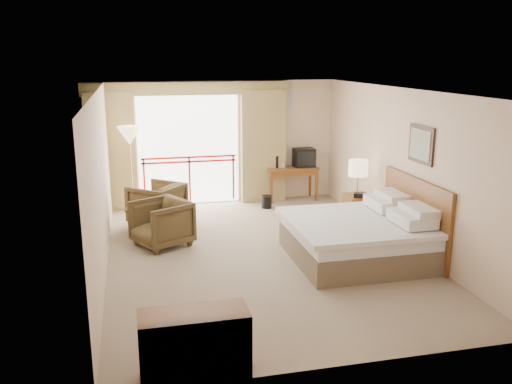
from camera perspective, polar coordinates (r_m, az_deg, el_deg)
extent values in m
plane|color=gray|center=(9.15, 0.54, -6.48)|extent=(7.00, 7.00, 0.00)
plane|color=white|center=(8.58, 0.58, 10.66)|extent=(7.00, 7.00, 0.00)
plane|color=beige|center=(12.14, -3.36, 5.25)|extent=(5.00, 0.00, 5.00)
plane|color=beige|center=(5.55, 9.17, -5.75)|extent=(5.00, 0.00, 5.00)
plane|color=beige|center=(8.54, -15.97, 0.93)|extent=(0.00, 7.00, 7.00)
plane|color=beige|center=(9.65, 15.15, 2.47)|extent=(0.00, 7.00, 7.00)
plane|color=white|center=(12.03, -7.10, 4.37)|extent=(2.40, 0.00, 2.40)
cube|color=red|center=(12.06, -7.06, 3.18)|extent=(2.09, 0.03, 0.04)
cube|color=red|center=(12.04, -7.07, 3.65)|extent=(2.09, 0.03, 0.04)
cube|color=red|center=(12.08, -11.67, 1.07)|extent=(0.04, 0.03, 1.00)
cube|color=red|center=(12.14, -7.00, 1.33)|extent=(0.04, 0.03, 1.00)
cube|color=red|center=(12.28, -2.40, 1.57)|extent=(0.04, 0.03, 1.00)
cube|color=#96834D|center=(11.84, -15.02, 4.08)|extent=(1.00, 0.26, 2.50)
cube|color=#96834D|center=(12.18, 0.72, 4.83)|extent=(1.00, 0.26, 2.50)
cube|color=#96834D|center=(11.78, -7.25, 10.77)|extent=(4.40, 0.22, 0.28)
cube|color=silver|center=(12.28, 2.67, 10.06)|extent=(0.50, 0.04, 0.50)
cube|color=brown|center=(8.99, 10.53, -5.75)|extent=(2.05, 2.00, 0.40)
cube|color=white|center=(8.89, 10.61, -3.93)|extent=(2.01, 1.96, 0.22)
cube|color=white|center=(8.83, 10.35, -3.16)|extent=(2.09, 2.06, 0.08)
cube|color=white|center=(8.73, 16.09, -2.67)|extent=(0.50, 0.75, 0.18)
cube|color=white|center=(9.49, 13.49, -1.16)|extent=(0.50, 0.75, 0.18)
cube|color=white|center=(8.76, 16.89, -1.85)|extent=(0.40, 0.70, 0.14)
cube|color=white|center=(9.52, 14.23, -0.41)|extent=(0.40, 0.70, 0.14)
cube|color=brown|center=(9.29, 16.38, -2.52)|extent=(0.06, 2.10, 1.30)
cube|color=black|center=(9.04, 16.99, 4.80)|extent=(0.03, 0.72, 0.60)
cube|color=silver|center=(9.03, 16.88, 4.80)|extent=(0.01, 0.60, 0.48)
cube|color=brown|center=(10.55, 10.62, -2.04)|extent=(0.47, 0.56, 0.65)
cylinder|color=tan|center=(10.50, 10.60, -0.04)|extent=(0.15, 0.15, 0.04)
cylinder|color=tan|center=(10.46, 10.65, 0.99)|extent=(0.03, 0.03, 0.39)
cylinder|color=#FFE5B2|center=(10.40, 10.72, 2.50)|extent=(0.37, 0.37, 0.30)
cube|color=black|center=(10.31, 10.79, -0.32)|extent=(0.23, 0.21, 0.08)
cube|color=brown|center=(12.37, 3.73, 2.54)|extent=(1.17, 0.56, 0.05)
cube|color=brown|center=(12.08, 1.61, 0.44)|extent=(0.06, 0.06, 0.72)
cube|color=brown|center=(12.39, 6.40, 0.71)|extent=(0.06, 0.06, 0.72)
cube|color=brown|center=(12.54, 1.04, 0.96)|extent=(0.06, 0.06, 0.72)
cube|color=brown|center=(12.84, 5.68, 1.20)|extent=(0.06, 0.06, 0.72)
cube|color=brown|center=(12.66, 3.39, 1.42)|extent=(1.07, 0.03, 0.54)
cube|color=brown|center=(12.15, 4.07, 1.95)|extent=(1.07, 0.03, 0.12)
cube|color=black|center=(12.42, 5.08, 3.64)|extent=(0.46, 0.36, 0.42)
cube|color=black|center=(12.25, 5.34, 3.49)|extent=(0.42, 0.02, 0.34)
cylinder|color=black|center=(12.24, 2.17, 3.20)|extent=(0.14, 0.14, 0.28)
cylinder|color=white|center=(12.25, 2.91, 2.79)|extent=(0.08, 0.08, 0.11)
cylinder|color=black|center=(11.78, 1.13, -1.02)|extent=(0.26, 0.26, 0.28)
imported|color=#40321B|center=(10.89, -10.29, -3.30)|extent=(1.26, 1.25, 0.82)
imported|color=#40321B|center=(9.67, -9.83, -5.54)|extent=(1.18, 1.17, 0.81)
cylinder|color=black|center=(10.19, -12.44, -1.78)|extent=(0.46, 0.46, 0.04)
cylinder|color=black|center=(10.26, -12.37, -3.05)|extent=(0.05, 0.05, 0.46)
cylinder|color=black|center=(10.33, -12.30, -4.26)|extent=(0.33, 0.33, 0.03)
imported|color=white|center=(10.19, -12.44, -1.68)|extent=(0.25, 0.29, 0.02)
cylinder|color=tan|center=(11.54, -12.74, -2.34)|extent=(0.30, 0.30, 0.03)
cylinder|color=tan|center=(11.34, -12.96, 1.49)|extent=(0.03, 0.03, 1.61)
cone|color=#FFE5B2|center=(11.19, -13.20, 5.79)|extent=(0.47, 0.47, 0.38)
cube|color=brown|center=(5.74, -6.50, -15.78)|extent=(1.11, 0.46, 0.74)
cube|color=black|center=(5.54, -6.20, -16.95)|extent=(1.01, 0.02, 0.65)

